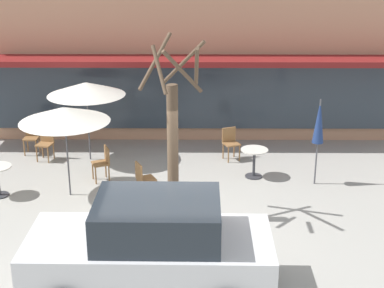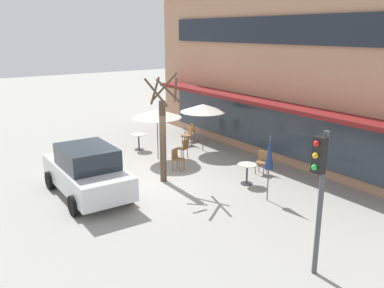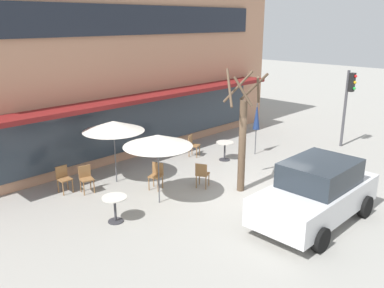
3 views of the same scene
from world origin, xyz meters
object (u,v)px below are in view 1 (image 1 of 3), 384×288
object	(u,v)px
cafe_chair_3	(103,161)
cafe_chair_4	(143,177)
cafe_table_near_wall	(254,158)
street_tree	(173,138)
cafe_chair_0	(46,142)
cafe_chair_2	(230,141)
patio_umbrella_cream_folded	(319,122)
patio_umbrella_green_folded	(64,114)
cafe_chair_1	(32,136)
parked_sedan	(152,247)
patio_umbrella_corner_open	(86,89)

from	to	relation	value
cafe_chair_3	cafe_chair_4	xyz separation A→B (m)	(1.10, -1.05, 0.00)
cafe_table_near_wall	street_tree	world-z (taller)	street_tree
cafe_chair_0	cafe_chair_2	bearing A→B (deg)	0.91
cafe_chair_0	patio_umbrella_cream_folded	bearing A→B (deg)	-12.93
patio_umbrella_green_folded	cafe_chair_2	world-z (taller)	patio_umbrella_green_folded
patio_umbrella_green_folded	patio_umbrella_cream_folded	size ratio (longest dim) A/B	1.00
cafe_chair_1	patio_umbrella_green_folded	bearing A→B (deg)	-60.05
cafe_chair_2	cafe_chair_4	xyz separation A→B (m)	(-2.19, -2.58, 0.00)
cafe_chair_3	patio_umbrella_cream_folded	bearing A→B (deg)	-2.05
patio_umbrella_cream_folded	cafe_chair_2	world-z (taller)	patio_umbrella_cream_folded
parked_sedan	cafe_chair_1	bearing A→B (deg)	119.62
patio_umbrella_green_folded	parked_sedan	bearing A→B (deg)	-60.61
patio_umbrella_green_folded	cafe_chair_4	bearing A→B (deg)	-4.83
cafe_chair_2	cafe_chair_4	distance (m)	3.39
cafe_table_near_wall	cafe_chair_0	size ratio (longest dim) A/B	0.85
patio_umbrella_corner_open	cafe_chair_4	world-z (taller)	patio_umbrella_corner_open
cafe_chair_3	parked_sedan	distance (m)	5.20
cafe_chair_0	cafe_chair_4	distance (m)	3.84
patio_umbrella_corner_open	parked_sedan	size ratio (longest dim) A/B	0.52
cafe_chair_0	cafe_chair_3	xyz separation A→B (m)	(1.81, -1.45, 0.00)
cafe_table_near_wall	cafe_chair_4	xyz separation A→B (m)	(-2.74, -1.29, 0.01)
cafe_chair_4	patio_umbrella_green_folded	bearing A→B (deg)	175.17
cafe_chair_1	cafe_chair_3	bearing A→B (deg)	-40.08
cafe_chair_1	cafe_table_near_wall	bearing A→B (deg)	-15.58
street_tree	patio_umbrella_corner_open	bearing A→B (deg)	124.63
cafe_chair_0	parked_sedan	world-z (taller)	parked_sedan
patio_umbrella_corner_open	cafe_chair_2	bearing A→B (deg)	0.86
cafe_table_near_wall	cafe_chair_1	bearing A→B (deg)	164.42
cafe_table_near_wall	cafe_chair_2	world-z (taller)	cafe_chair_2
cafe_chair_0	street_tree	size ratio (longest dim) A/B	0.22
cafe_chair_0	cafe_chair_3	distance (m)	2.32
patio_umbrella_green_folded	cafe_chair_4	xyz separation A→B (m)	(1.78, -0.15, -1.50)
cafe_chair_4	parked_sedan	xyz separation A→B (m)	(0.49, -3.89, 0.35)
patio_umbrella_corner_open	street_tree	size ratio (longest dim) A/B	0.55
cafe_table_near_wall	cafe_chair_1	size ratio (longest dim) A/B	0.85
cafe_chair_0	cafe_chair_2	size ratio (longest dim) A/B	1.00
cafe_chair_1	cafe_chair_3	size ratio (longest dim) A/B	1.00
cafe_chair_2	cafe_chair_4	bearing A→B (deg)	-130.37
patio_umbrella_green_folded	cafe_chair_4	distance (m)	2.33
cafe_table_near_wall	parked_sedan	size ratio (longest dim) A/B	0.18
cafe_chair_2	cafe_table_near_wall	bearing A→B (deg)	-67.18
patio_umbrella_cream_folded	cafe_chair_3	size ratio (longest dim) A/B	2.47
cafe_chair_4	parked_sedan	distance (m)	3.93
cafe_chair_0	cafe_chair_2	world-z (taller)	same
patio_umbrella_cream_folded	cafe_chair_4	distance (m)	4.46
cafe_table_near_wall	street_tree	bearing A→B (deg)	-129.97
cafe_chair_1	cafe_chair_4	distance (m)	4.57
patio_umbrella_cream_folded	cafe_chair_4	size ratio (longest dim) A/B	2.47
patio_umbrella_cream_folded	street_tree	distance (m)	3.97
patio_umbrella_green_folded	cafe_chair_1	world-z (taller)	patio_umbrella_green_folded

